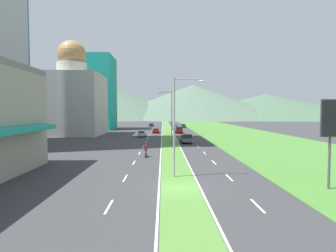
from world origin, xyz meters
The scene contains 39 objects.
ground_plane centered at (0.00, 0.00, 0.00)m, with size 600.00×600.00×0.00m, color #38383A.
grass_median centered at (0.00, 60.00, 0.03)m, with size 3.20×240.00×0.06m, color #518438.
grass_verge_right centered at (20.60, 60.00, 0.03)m, with size 24.00×240.00×0.06m, color #477F33.
lane_dash_left_2 centered at (-5.10, -4.14, 0.01)m, with size 0.16×2.80×0.01m, color silver.
lane_dash_left_3 centered at (-5.10, 3.78, 0.01)m, with size 0.16×2.80×0.01m, color silver.
lane_dash_left_4 centered at (-5.10, 11.71, 0.01)m, with size 0.16×2.80×0.01m, color silver.
lane_dash_left_5 centered at (-5.10, 19.64, 0.01)m, with size 0.16×2.80×0.01m, color silver.
lane_dash_left_6 centered at (-5.10, 27.57, 0.01)m, with size 0.16×2.80×0.01m, color silver.
lane_dash_left_7 centered at (-5.10, 35.50, 0.01)m, with size 0.16×2.80×0.01m, color silver.
lane_dash_left_8 centered at (-5.10, 43.43, 0.01)m, with size 0.16×2.80×0.01m, color silver.
lane_dash_left_9 centered at (-5.10, 51.35, 0.01)m, with size 0.16×2.80×0.01m, color silver.
lane_dash_left_10 centered at (-5.10, 59.28, 0.01)m, with size 0.16×2.80×0.01m, color silver.
lane_dash_right_2 centered at (5.10, -4.14, 0.01)m, with size 0.16×2.80×0.01m, color silver.
lane_dash_right_3 centered at (5.10, 3.78, 0.01)m, with size 0.16×2.80×0.01m, color silver.
lane_dash_right_4 centered at (5.10, 11.71, 0.01)m, with size 0.16×2.80×0.01m, color silver.
lane_dash_right_5 centered at (5.10, 19.64, 0.01)m, with size 0.16×2.80×0.01m, color silver.
lane_dash_right_6 centered at (5.10, 27.57, 0.01)m, with size 0.16×2.80×0.01m, color silver.
lane_dash_right_7 centered at (5.10, 35.50, 0.01)m, with size 0.16×2.80×0.01m, color silver.
lane_dash_right_8 centered at (5.10, 43.43, 0.01)m, with size 0.16×2.80×0.01m, color silver.
lane_dash_right_9 centered at (5.10, 51.35, 0.01)m, with size 0.16×2.80×0.01m, color silver.
lane_dash_right_10 centered at (5.10, 59.28, 0.01)m, with size 0.16×2.80×0.01m, color silver.
edge_line_median_left centered at (-1.75, 60.00, 0.01)m, with size 0.16×240.00×0.01m, color silver.
edge_line_median_right centered at (1.75, 60.00, 0.01)m, with size 0.16×240.00×0.01m, color silver.
domed_building centered at (-26.60, 53.47, 10.08)m, with size 16.09×16.09×26.09m.
midrise_colored centered at (-26.84, 77.43, 13.32)m, with size 14.53×14.53×26.64m, color teal.
hill_far_left centered at (-58.97, 228.20, 18.08)m, with size 153.52×153.52×36.15m, color #516B56.
hill_far_center centered at (28.23, 242.18, 16.41)m, with size 179.12×179.12×32.83m, color #516B56.
hill_far_right centered at (103.53, 253.31, 12.27)m, with size 205.08×205.08×24.54m, color #47664C.
street_lamp_near centered at (0.00, 4.01, 5.61)m, with size 3.02×0.35×9.78m.
street_lamp_mid centered at (0.10, 32.25, 5.98)m, with size 2.77×0.28×10.57m.
car_0 centered at (3.18, 76.84, 0.78)m, with size 1.93×4.44×1.55m.
car_1 centered at (6.98, 88.47, 0.74)m, with size 1.88×4.62×1.42m.
car_2 centered at (-6.94, 47.18, 0.79)m, with size 1.95×4.34×1.52m.
car_3 centered at (-3.58, 59.58, 0.75)m, with size 2.01×4.34×1.45m.
car_4 centered at (-6.62, 97.37, 0.71)m, with size 2.00×4.65×1.34m.
car_5 centered at (3.25, 65.46, 0.73)m, with size 1.89×4.68×1.40m.
pickup_truck_0 centered at (3.43, 32.95, 0.98)m, with size 2.18×5.40×2.00m.
pickup_truck_1 centered at (3.39, 58.82, 0.98)m, with size 2.18×5.40×2.00m.
motorcycle_rider centered at (-3.85, 16.06, 0.75)m, with size 0.36×2.00×1.80m.
Camera 1 is at (-1.40, -22.21, 6.46)m, focal length 28.77 mm.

